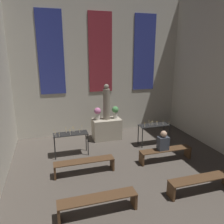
# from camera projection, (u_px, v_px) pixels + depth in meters

# --- Properties ---
(wall_back) EXTENTS (7.61, 0.16, 5.97)m
(wall_back) POSITION_uv_depth(u_px,v_px,m) (100.00, 66.00, 9.61)
(wall_back) COLOR beige
(wall_back) RESTS_ON ground_plane
(altar) EXTENTS (1.18, 0.71, 0.88)m
(altar) POSITION_uv_depth(u_px,v_px,m) (107.00, 129.00, 9.36)
(altar) COLOR #ADA38E
(altar) RESTS_ON ground_plane
(statue) EXTENTS (0.29, 0.29, 1.49)m
(statue) POSITION_uv_depth(u_px,v_px,m) (106.00, 103.00, 9.06)
(statue) COLOR gray
(statue) RESTS_ON altar
(flower_vase_left) EXTENTS (0.28, 0.28, 0.52)m
(flower_vase_left) POSITION_uv_depth(u_px,v_px,m) (98.00, 113.00, 9.06)
(flower_vase_left) COLOR beige
(flower_vase_left) RESTS_ON altar
(flower_vase_right) EXTENTS (0.28, 0.28, 0.52)m
(flower_vase_right) POSITION_uv_depth(u_px,v_px,m) (115.00, 111.00, 9.27)
(flower_vase_right) COLOR beige
(flower_vase_right) RESTS_ON altar
(candle_rack_left) EXTENTS (1.21, 0.46, 1.03)m
(candle_rack_left) POSITION_uv_depth(u_px,v_px,m) (71.00, 136.00, 7.78)
(candle_rack_left) COLOR black
(candle_rack_left) RESTS_ON ground_plane
(candle_rack_right) EXTENTS (1.21, 0.46, 1.02)m
(candle_rack_right) POSITION_uv_depth(u_px,v_px,m) (154.00, 128.00, 8.69)
(candle_rack_right) COLOR black
(candle_rack_right) RESTS_ON ground_plane
(pew_third_left) EXTENTS (1.84, 0.36, 0.43)m
(pew_third_left) POSITION_uv_depth(u_px,v_px,m) (98.00, 202.00, 5.00)
(pew_third_left) COLOR #4C331E
(pew_third_left) RESTS_ON ground_plane
(pew_third_right) EXTENTS (1.84, 0.36, 0.43)m
(pew_third_right) POSITION_uv_depth(u_px,v_px,m) (201.00, 182.00, 5.77)
(pew_third_right) COLOR #4C331E
(pew_third_right) RESTS_ON ground_plane
(pew_back_left) EXTENTS (1.84, 0.36, 0.43)m
(pew_back_left) POSITION_uv_depth(u_px,v_px,m) (84.00, 164.00, 6.68)
(pew_back_left) COLOR #4C331E
(pew_back_left) RESTS_ON ground_plane
(pew_back_right) EXTENTS (1.84, 0.36, 0.43)m
(pew_back_right) POSITION_uv_depth(u_px,v_px,m) (166.00, 152.00, 7.46)
(pew_back_right) COLOR #4C331E
(pew_back_right) RESTS_ON ground_plane
(person_seated) EXTENTS (0.36, 0.24, 0.67)m
(person_seated) POSITION_uv_depth(u_px,v_px,m) (163.00, 141.00, 7.32)
(person_seated) COLOR #383D47
(person_seated) RESTS_ON pew_back_right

